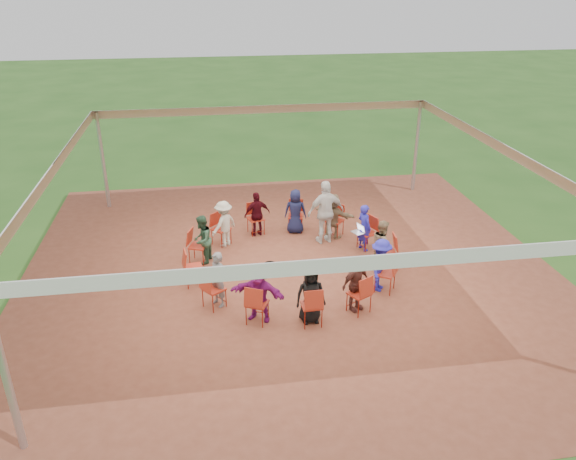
{
  "coord_description": "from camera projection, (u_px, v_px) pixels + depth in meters",
  "views": [
    {
      "loc": [
        -1.95,
        -12.08,
        6.7
      ],
      "look_at": [
        -0.02,
        0.3,
        0.96
      ],
      "focal_mm": 35.0,
      "sensor_mm": 36.0,
      "label": 1
    }
  ],
  "objects": [
    {
      "name": "person_seated_7",
      "position": [
        259.0,
        293.0,
        11.69
      ],
      "size": [
        1.25,
        0.92,
        1.27
      ],
      "primitive_type": "imported",
      "rotation": [
        0.0,
        0.0,
        -0.46
      ],
      "color": "#85166E",
      "rests_on": "ground"
    },
    {
      "name": "chair_0",
      "position": [
        367.0,
        233.0,
        14.83
      ],
      "size": [
        0.57,
        0.56,
        0.9
      ],
      "primitive_type": null,
      "rotation": [
        0.0,
        0.0,
        1.96
      ],
      "color": "#B52E1A",
      "rests_on": "ground"
    },
    {
      "name": "ground",
      "position": [
        291.0,
        270.0,
        13.91
      ],
      "size": [
        80.0,
        80.0,
        0.0
      ],
      "primitive_type": "plane",
      "color": "#29551A",
      "rests_on": "ground"
    },
    {
      "name": "chair_1",
      "position": [
        335.0,
        221.0,
        15.57
      ],
      "size": [
        0.6,
        0.61,
        0.9
      ],
      "primitive_type": null,
      "rotation": [
        0.0,
        0.0,
        2.44
      ],
      "color": "#B52E1A",
      "rests_on": "ground"
    },
    {
      "name": "person_seated_0",
      "position": [
        364.0,
        227.0,
        14.7
      ],
      "size": [
        0.46,
        0.54,
        1.27
      ],
      "primitive_type": "imported",
      "rotation": [
        0.0,
        0.0,
        1.96
      ],
      "color": "#2825B5",
      "rests_on": "ground"
    },
    {
      "name": "chair_12",
      "position": [
        387.0,
        252.0,
        13.85
      ],
      "size": [
        0.48,
        0.46,
        0.9
      ],
      "primitive_type": null,
      "rotation": [
        0.0,
        0.0,
        1.47
      ],
      "color": "#B52E1A",
      "rests_on": "ground"
    },
    {
      "name": "person_seated_4",
      "position": [
        224.0,
        224.0,
        14.91
      ],
      "size": [
        0.88,
        0.86,
        1.27
      ],
      "primitive_type": "imported",
      "rotation": [
        0.0,
        0.0,
        -2.39
      ],
      "color": "beige",
      "rests_on": "ground"
    },
    {
      "name": "person_seated_5",
      "position": [
        202.0,
        240.0,
        14.02
      ],
      "size": [
        0.54,
        0.7,
        1.27
      ],
      "primitive_type": "imported",
      "rotation": [
        0.0,
        0.0,
        -1.91
      ],
      "color": "#2E553B",
      "rests_on": "ground"
    },
    {
      "name": "chair_5",
      "position": [
        198.0,
        246.0,
        14.11
      ],
      "size": [
        0.55,
        0.54,
        0.9
      ],
      "primitive_type": null,
      "rotation": [
        0.0,
        0.0,
        -1.91
      ],
      "color": "#B52E1A",
      "rests_on": "ground"
    },
    {
      "name": "person_seated_9",
      "position": [
        356.0,
        284.0,
        12.02
      ],
      "size": [
        0.84,
        0.7,
        1.27
      ],
      "primitive_type": "imported",
      "rotation": [
        0.0,
        0.0,
        0.51
      ],
      "color": "brown",
      "rests_on": "ground"
    },
    {
      "name": "laptop",
      "position": [
        359.0,
        230.0,
        14.64
      ],
      "size": [
        0.36,
        0.4,
        0.22
      ],
      "rotation": [
        0.0,
        0.0,
        1.96
      ],
      "color": "#B7B7BC",
      "rests_on": "ground"
    },
    {
      "name": "person_seated_3",
      "position": [
        257.0,
        214.0,
        15.51
      ],
      "size": [
        0.82,
        0.56,
        1.27
      ],
      "primitive_type": "imported",
      "rotation": [
        0.0,
        0.0,
        -2.88
      ],
      "color": "#39070F",
      "rests_on": "ground"
    },
    {
      "name": "person_seated_2",
      "position": [
        295.0,
        211.0,
        15.69
      ],
      "size": [
        0.68,
        0.47,
        1.27
      ],
      "primitive_type": "imported",
      "rotation": [
        0.0,
        0.0,
        2.92
      ],
      "color": "#161A3B",
      "rests_on": "ground"
    },
    {
      "name": "chair_11",
      "position": [
        385.0,
        274.0,
        12.83
      ],
      "size": [
        0.6,
        0.59,
        0.9
      ],
      "primitive_type": null,
      "rotation": [
        0.0,
        0.0,
        0.99
      ],
      "color": "#B52E1A",
      "rests_on": "ground"
    },
    {
      "name": "chair_6",
      "position": [
        194.0,
        268.0,
        13.08
      ],
      "size": [
        0.5,
        0.48,
        0.9
      ],
      "primitive_type": null,
      "rotation": [
        0.0,
        0.0,
        -1.43
      ],
      "color": "#B52E1A",
      "rests_on": "ground"
    },
    {
      "name": "person_seated_6",
      "position": [
        218.0,
        279.0,
        12.19
      ],
      "size": [
        0.52,
        0.55,
        1.27
      ],
      "primitive_type": "imported",
      "rotation": [
        0.0,
        0.0,
        -0.94
      ],
      "color": "slate",
      "rests_on": "ground"
    },
    {
      "name": "person_seated_11",
      "position": [
        382.0,
        245.0,
        13.76
      ],
      "size": [
        0.41,
        0.65,
        1.27
      ],
      "primitive_type": "imported",
      "rotation": [
        0.0,
        0.0,
        1.47
      ],
      "color": "#8C7453",
      "rests_on": "ground"
    },
    {
      "name": "chair_3",
      "position": [
        256.0,
        219.0,
        15.69
      ],
      "size": [
        0.52,
        0.54,
        0.9
      ],
      "primitive_type": null,
      "rotation": [
        0.0,
        0.0,
        -2.88
      ],
      "color": "#B52E1A",
      "rests_on": "ground"
    },
    {
      "name": "dirt_patch",
      "position": [
        291.0,
        270.0,
        13.91
      ],
      "size": [
        13.0,
        13.0,
        0.0
      ],
      "primitive_type": "plane",
      "color": "brown",
      "rests_on": "ground"
    },
    {
      "name": "tent",
      "position": [
        291.0,
        180.0,
        12.92
      ],
      "size": [
        10.33,
        10.33,
        3.0
      ],
      "color": "#B2B2B7",
      "rests_on": "ground"
    },
    {
      "name": "chair_2",
      "position": [
        296.0,
        216.0,
        15.88
      ],
      "size": [
        0.5,
        0.52,
        0.9
      ],
      "primitive_type": null,
      "rotation": [
        0.0,
        0.0,
        2.92
      ],
      "color": "#B52E1A",
      "rests_on": "ground"
    },
    {
      "name": "chair_4",
      "position": [
        221.0,
        229.0,
        15.06
      ],
      "size": [
        0.61,
        0.61,
        0.9
      ],
      "primitive_type": null,
      "rotation": [
        0.0,
        0.0,
        -2.39
      ],
      "color": "#B52E1A",
      "rests_on": "ground"
    },
    {
      "name": "chair_7",
      "position": [
        214.0,
        289.0,
        12.2
      ],
      "size": [
        0.6,
        0.6,
        0.9
      ],
      "primitive_type": null,
      "rotation": [
        0.0,
        0.0,
        -0.94
      ],
      "color": "#B52E1A",
      "rests_on": "ground"
    },
    {
      "name": "person_seated_8",
      "position": [
        311.0,
        295.0,
        11.62
      ],
      "size": [
        0.63,
        0.36,
        1.27
      ],
      "primitive_type": "imported",
      "rotation": [
        0.0,
        0.0,
        0.02
      ],
      "color": "black",
      "rests_on": "ground"
    },
    {
      "name": "standing_person",
      "position": [
        326.0,
        212.0,
        15.01
      ],
      "size": [
        1.11,
        0.71,
        1.76
      ],
      "primitive_type": "imported",
      "rotation": [
        0.0,
        0.0,
        3.33
      ],
      "color": "silver",
      "rests_on": "ground"
    },
    {
      "name": "person_seated_1",
      "position": [
        333.0,
        216.0,
        15.39
      ],
      "size": [
        1.19,
        1.1,
        1.27
      ],
      "primitive_type": "imported",
      "rotation": [
        0.0,
        0.0,
        2.44
      ],
      "color": "#8C7453",
      "rests_on": "ground"
    },
    {
      "name": "cable_coil",
      "position": [
        271.0,
        264.0,
        14.14
      ],
      "size": [
        0.41,
        0.41,
        0.03
      ],
      "rotation": [
        0.0,
        0.0,
        -0.35
      ],
      "color": "black",
      "rests_on": "ground"
    },
    {
      "name": "chair_9",
      "position": [
        312.0,
        305.0,
        11.6
      ],
      "size": [
        0.43,
        0.45,
        0.9
      ],
      "primitive_type": null,
      "rotation": [
        0.0,
        0.0,
        0.02
      ],
      "color": "#B52E1A",
      "rests_on": "ground"
    },
    {
      "name": "chair_8",
      "position": [
        257.0,
        304.0,
        11.66
      ],
      "size": [
        0.57,
        0.58,
        0.9
      ],
      "primitive_type": null,
      "rotation": [
        0.0,
        0.0,
        -0.46
      ],
      "color": "#B52E1A",
      "rests_on": "ground"
    },
    {
      "name": "chair_10",
      "position": [
        359.0,
        294.0,
        12.02
      ],
      "size": [
        0.58,
        0.59,
        0.9
      ],
      "primitive_type": null,
      "rotation": [
        0.0,
        0.0,
        0.51
      ],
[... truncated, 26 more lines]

